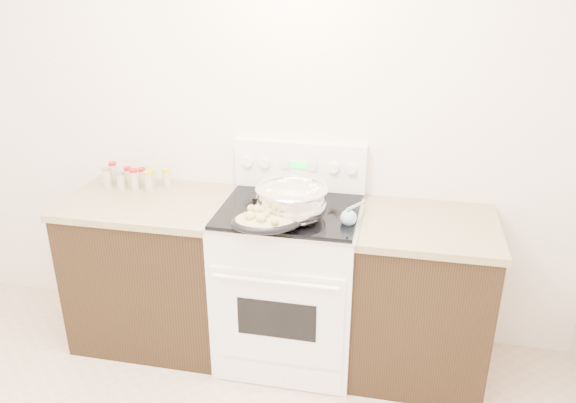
# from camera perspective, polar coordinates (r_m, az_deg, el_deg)

# --- Properties ---
(room_shell) EXTENTS (4.10, 3.60, 2.75)m
(room_shell) POSITION_cam_1_polar(r_m,az_deg,el_deg) (1.64, -22.34, 5.26)
(room_shell) COLOR white
(room_shell) RESTS_ON ground
(counter_left) EXTENTS (0.93, 0.67, 0.92)m
(counter_left) POSITION_cam_1_polar(r_m,az_deg,el_deg) (3.50, -13.33, -6.67)
(counter_left) COLOR black
(counter_left) RESTS_ON ground
(counter_right) EXTENTS (0.73, 0.67, 0.92)m
(counter_right) POSITION_cam_1_polar(r_m,az_deg,el_deg) (3.21, 13.26, -9.50)
(counter_right) COLOR black
(counter_right) RESTS_ON ground
(kitchen_range) EXTENTS (0.78, 0.73, 1.22)m
(kitchen_range) POSITION_cam_1_polar(r_m,az_deg,el_deg) (3.24, 0.20, -7.96)
(kitchen_range) COLOR white
(kitchen_range) RESTS_ON ground
(mixing_bowl) EXTENTS (0.37, 0.37, 0.22)m
(mixing_bowl) POSITION_cam_1_polar(r_m,az_deg,el_deg) (2.87, 0.39, -0.08)
(mixing_bowl) COLOR silver
(mixing_bowl) RESTS_ON kitchen_range
(roasting_pan) EXTENTS (0.44, 0.37, 0.11)m
(roasting_pan) POSITION_cam_1_polar(r_m,az_deg,el_deg) (2.77, -2.16, -1.90)
(roasting_pan) COLOR black
(roasting_pan) RESTS_ON kitchen_range
(baking_sheet) EXTENTS (0.38, 0.28, 0.06)m
(baking_sheet) POSITION_cam_1_polar(r_m,az_deg,el_deg) (3.17, 0.18, 0.86)
(baking_sheet) COLOR black
(baking_sheet) RESTS_ON kitchen_range
(wooden_spoon) EXTENTS (0.05, 0.25, 0.04)m
(wooden_spoon) POSITION_cam_1_polar(r_m,az_deg,el_deg) (2.91, 1.59, -1.35)
(wooden_spoon) COLOR tan
(wooden_spoon) RESTS_ON kitchen_range
(blue_ladle) EXTENTS (0.11, 0.28, 0.10)m
(blue_ladle) POSITION_cam_1_polar(r_m,az_deg,el_deg) (2.85, 6.25, -1.51)
(blue_ladle) COLOR #7BA0B7
(blue_ladle) RESTS_ON kitchen_range
(spice_jars) EXTENTS (0.39, 0.14, 0.13)m
(spice_jars) POSITION_cam_1_polar(r_m,az_deg,el_deg) (3.48, -15.47, 2.37)
(spice_jars) COLOR #BFB28C
(spice_jars) RESTS_ON counter_left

